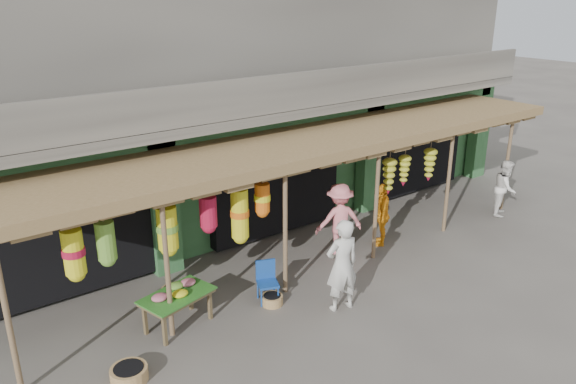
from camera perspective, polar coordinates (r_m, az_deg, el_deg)
ground at (r=12.50m, az=4.73°, el=-7.57°), size 80.00×80.00×0.00m
building at (r=15.24m, az=-7.35°, el=10.77°), size 16.40×6.80×7.00m
awning at (r=12.01m, az=1.90°, el=4.57°), size 14.00×2.70×2.79m
flower_table at (r=10.35m, az=-11.23°, el=-10.28°), size 1.42×1.04×0.77m
blue_chair at (r=11.04m, az=-2.16°, el=-8.80°), size 0.51×0.51×0.81m
basket_left at (r=11.54m, az=-11.64°, el=-9.95°), size 0.51×0.51×0.19m
basket_mid at (r=9.52m, az=-15.84°, el=-17.37°), size 0.68×0.68×0.22m
basket_right at (r=11.06m, az=-1.62°, el=-10.90°), size 0.54×0.54×0.19m
person_front at (r=10.58m, az=5.51°, el=-7.41°), size 0.74×0.56×1.83m
person_right at (r=16.04m, az=21.20°, el=0.39°), size 0.92×0.85×1.52m
person_vendor at (r=13.40m, az=9.53°, el=-2.25°), size 0.90×0.89×1.53m
person_shopper at (r=12.73m, az=5.24°, el=-2.82°), size 1.25×0.98×1.70m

